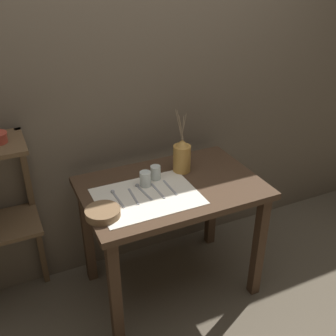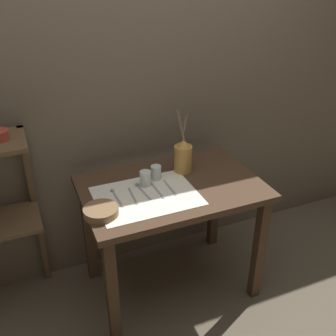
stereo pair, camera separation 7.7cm
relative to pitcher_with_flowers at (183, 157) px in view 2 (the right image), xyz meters
The scene contains 13 objects.
ground_plane 0.91m from the pitcher_with_flowers, 135.69° to the right, with size 12.00×12.00×0.00m, color brown.
stone_wall_back 0.47m from the pitcher_with_flowers, 112.08° to the left, with size 7.00×0.06×2.40m.
wooden_table 0.29m from the pitcher_with_flowers, 135.69° to the right, with size 1.07×0.70×0.79m.
linen_cloth 0.38m from the pitcher_with_flowers, 148.97° to the right, with size 0.57×0.43×0.00m.
pitcher_with_flowers is the anchor object (origin of this frame).
wooden_bowl 0.66m from the pitcher_with_flowers, 155.69° to the right, with size 0.18×0.18×0.04m.
glass_tumbler_near 0.29m from the pitcher_with_flowers, 164.70° to the right, with size 0.07×0.07×0.09m.
glass_tumbler_far 0.20m from the pitcher_with_flowers, behind, with size 0.06×0.06×0.09m.
spoon_inner 0.50m from the pitcher_with_flowers, 167.86° to the right, with size 0.03×0.19×0.02m.
fork_outer 0.43m from the pitcher_with_flowers, 157.12° to the right, with size 0.02×0.18×0.00m.
spoon_outer 0.35m from the pitcher_with_flowers, 163.21° to the right, with size 0.04×0.19×0.02m.
fork_inner 0.30m from the pitcher_with_flowers, 145.08° to the right, with size 0.02×0.18×0.00m.
knife_center 0.24m from the pitcher_with_flowers, 134.35° to the right, with size 0.01×0.18×0.00m.
Camera 2 is at (-0.79, -1.84, 2.00)m, focal length 42.00 mm.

